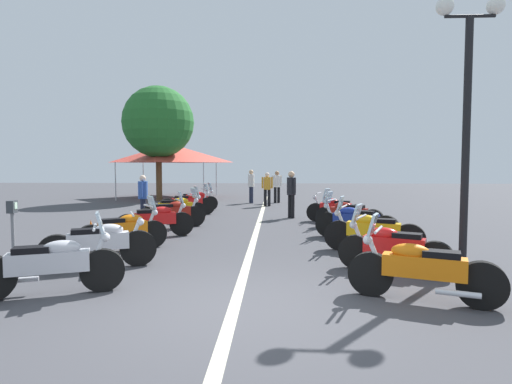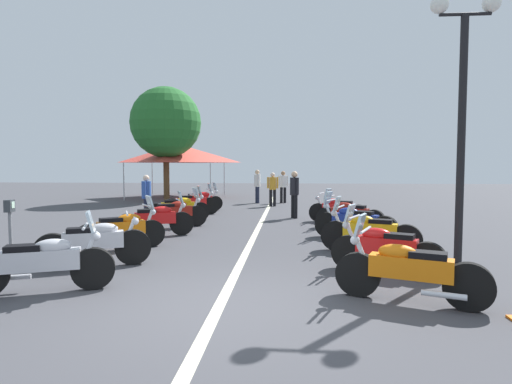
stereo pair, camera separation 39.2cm
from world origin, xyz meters
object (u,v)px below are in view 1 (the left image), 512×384
object	(u,v)px
motorcycle_left_row_3	(156,220)
roadside_tree_0	(158,122)
traffic_cone_0	(91,233)
event_tent	(170,153)
bystander_1	(251,184)
bystander_3	(291,191)
motorcycle_right_row_1	(392,247)
bystander_0	(143,195)
motorcycle_left_row_5	(176,208)
motorcycle_right_row_2	(372,231)
motorcycle_left_row_1	(100,244)
motorcycle_left_row_7	(195,200)
parking_meter	(13,223)
street_lamp_twin_globe	(468,85)
motorcycle_left_row_4	(172,213)
bystander_2	(277,184)
motorcycle_right_row_0	(421,269)
motorcycle_right_row_3	(355,221)
motorcycle_left_row_2	(124,230)
bystander_4	(267,187)
motorcycle_right_row_4	(348,214)
motorcycle_left_row_6	(188,203)
motorcycle_left_row_0	(51,264)
motorcycle_right_row_5	(335,209)

from	to	relation	value
motorcycle_left_row_3	roadside_tree_0	size ratio (longest dim) A/B	0.32
traffic_cone_0	event_tent	bearing A→B (deg)	7.00
bystander_1	bystander_3	xyz separation A→B (m)	(-6.02, -1.81, 0.01)
motorcycle_right_row_1	bystander_0	world-z (taller)	bystander_0
motorcycle_left_row_5	bystander_3	bearing A→B (deg)	-6.13
motorcycle_right_row_2	motorcycle_left_row_1	bearing A→B (deg)	37.11
motorcycle_left_row_7	motorcycle_right_row_1	bearing A→B (deg)	-84.10
traffic_cone_0	roadside_tree_0	distance (m)	13.43
motorcycle_right_row_1	parking_meter	bearing A→B (deg)	27.99
traffic_cone_0	motorcycle_left_row_3	bearing A→B (deg)	-46.66
street_lamp_twin_globe	bystander_3	bearing A→B (deg)	21.88
motorcycle_left_row_4	traffic_cone_0	xyz separation A→B (m)	(-2.78, 1.29, -0.18)
street_lamp_twin_globe	bystander_2	bearing A→B (deg)	14.21
motorcycle_right_row_0	motorcycle_right_row_3	size ratio (longest dim) A/B	0.99
motorcycle_right_row_1	bystander_1	xyz separation A→B (m)	(13.80, 3.30, 0.53)
motorcycle_left_row_2	bystander_0	distance (m)	4.95
roadside_tree_0	motorcycle_right_row_1	bearing A→B (deg)	-150.85
motorcycle_left_row_1	bystander_4	size ratio (longest dim) A/B	1.25
bystander_1	roadside_tree_0	distance (m)	6.15
motorcycle_right_row_4	bystander_2	xyz separation A→B (m)	(8.87, 2.09, 0.48)
motorcycle_left_row_3	roadside_tree_0	world-z (taller)	roadside_tree_0
street_lamp_twin_globe	motorcycle_right_row_1	bearing A→B (deg)	108.14
motorcycle_right_row_1	motorcycle_right_row_0	bearing A→B (deg)	114.19
motorcycle_left_row_7	roadside_tree_0	size ratio (longest dim) A/B	0.30
motorcycle_left_row_7	event_tent	distance (m)	8.24
bystander_0	bystander_1	world-z (taller)	bystander_1
motorcycle_left_row_3	motorcycle_left_row_6	size ratio (longest dim) A/B	0.96
bystander_1	motorcycle_right_row_2	bearing A→B (deg)	-99.38
motorcycle_left_row_7	roadside_tree_0	bearing A→B (deg)	97.56
motorcycle_right_row_1	bystander_0	xyz separation A→B (m)	(6.53, 6.56, 0.46)
motorcycle_right_row_3	street_lamp_twin_globe	size ratio (longest dim) A/B	0.41
motorcycle_left_row_6	motorcycle_left_row_7	xyz separation A→B (m)	(1.50, 0.00, -0.02)
motorcycle_right_row_0	motorcycle_right_row_1	bearing A→B (deg)	-69.52
motorcycle_left_row_5	event_tent	distance (m)	11.32
traffic_cone_0	bystander_3	xyz separation A→B (m)	(5.44, -5.00, 0.71)
motorcycle_left_row_3	bystander_1	size ratio (longest dim) A/B	1.15
motorcycle_left_row_7	roadside_tree_0	xyz separation A→B (m)	(5.06, 2.95, 3.78)
motorcycle_left_row_5	bystander_0	distance (m)	1.21
motorcycle_left_row_3	event_tent	xyz separation A→B (m)	(13.84, 3.09, 2.18)
motorcycle_left_row_0	street_lamp_twin_globe	distance (m)	7.65
parking_meter	street_lamp_twin_globe	bearing A→B (deg)	-2.86
motorcycle_right_row_0	motorcycle_right_row_4	distance (m)	6.76
motorcycle_left_row_4	bystander_4	distance (m)	7.63
motorcycle_left_row_3	motorcycle_left_row_6	world-z (taller)	motorcycle_left_row_6
motorcycle_left_row_2	motorcycle_right_row_1	size ratio (longest dim) A/B	0.93
parking_meter	bystander_2	xyz separation A→B (m)	(14.33, -4.73, 0.05)
motorcycle_left_row_4	motorcycle_right_row_5	xyz separation A→B (m)	(1.58, -5.15, -0.02)
motorcycle_left_row_4	roadside_tree_0	size ratio (longest dim) A/B	0.31
motorcycle_left_row_4	motorcycle_left_row_2	bearing A→B (deg)	-126.88
motorcycle_left_row_3	motorcycle_right_row_1	xyz separation A→B (m)	(-3.51, -5.25, -0.01)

